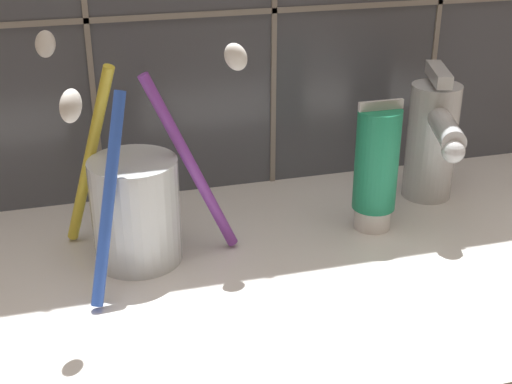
% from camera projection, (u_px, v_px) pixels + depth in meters
% --- Properties ---
extents(sink_counter, '(0.68, 0.34, 0.02)m').
position_uv_depth(sink_counter, '(311.00, 274.00, 0.59)').
color(sink_counter, white).
rests_on(sink_counter, ground).
extents(toothbrush_cup, '(0.16, 0.15, 0.18)m').
position_uv_depth(toothbrush_cup, '(135.00, 204.00, 0.57)').
color(toothbrush_cup, silver).
rests_on(toothbrush_cup, sink_counter).
extents(toothpaste_tube, '(0.04, 0.04, 0.12)m').
position_uv_depth(toothpaste_tube, '(376.00, 167.00, 0.62)').
color(toothpaste_tube, white).
rests_on(toothpaste_tube, sink_counter).
extents(sink_faucet, '(0.06, 0.12, 0.13)m').
position_uv_depth(sink_faucet, '(433.00, 138.00, 0.67)').
color(sink_faucet, silver).
rests_on(sink_faucet, sink_counter).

